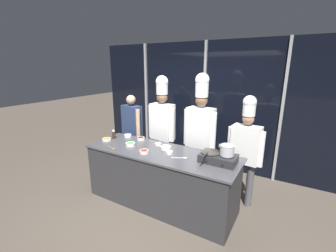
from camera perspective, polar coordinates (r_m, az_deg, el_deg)
ground_plane at (r=3.96m, az=-1.94°, el=-18.81°), size 24.00×24.00×0.00m
window_wall_back at (r=4.99m, az=9.23°, el=5.06°), size 5.38×0.09×2.70m
demo_counter at (r=3.72m, az=-2.01°, el=-12.95°), size 2.48×0.83×0.91m
portable_stove at (r=3.20m, az=12.65°, el=-7.96°), size 0.49×0.33×0.13m
frying_pan at (r=3.20m, az=10.77°, el=-6.23°), size 0.27×0.47×0.04m
stock_pot at (r=3.12m, az=14.79°, el=-5.92°), size 0.22×0.20×0.15m
squeeze_bottle_soy at (r=4.21m, az=-13.66°, el=-2.00°), size 0.06×0.06×0.18m
prep_bowl_onion at (r=4.27m, az=-10.16°, el=-2.38°), size 0.13×0.13×0.05m
prep_bowl_noodles at (r=3.41m, az=0.33°, el=-6.72°), size 0.10×0.10×0.05m
prep_bowl_garlic at (r=3.60m, az=-0.60°, el=-5.46°), size 0.17×0.17×0.05m
prep_bowl_soy_glaze at (r=4.06m, az=-6.90°, el=-3.12°), size 0.13×0.13×0.05m
prep_bowl_scallions at (r=3.80m, az=-9.53°, el=-4.53°), size 0.16×0.16×0.05m
prep_bowl_chili_flakes at (r=3.47m, az=-6.06°, el=-6.42°), size 0.14×0.14×0.05m
prep_bowl_mushrooms at (r=3.78m, az=-2.57°, el=-4.61°), size 0.11×0.11×0.04m
prep_bowl_carrots at (r=4.16m, az=-15.31°, el=-3.26°), size 0.16×0.16×0.04m
serving_spoon_slotted at (r=3.73m, az=-13.97°, el=-5.51°), size 0.25×0.11×0.02m
serving_spoon_solid at (r=3.28m, az=3.71°, el=-8.06°), size 0.23×0.12×0.02m
person_guest at (r=4.65m, az=-9.14°, el=-0.15°), size 0.54×0.29×1.64m
chef_head at (r=4.23m, az=-1.50°, el=1.24°), size 0.58×0.27×2.04m
chef_sous at (r=3.85m, az=8.22°, el=-0.08°), size 0.60×0.28×2.09m
chef_line at (r=3.68m, az=19.12°, el=-4.58°), size 0.56×0.26×1.79m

